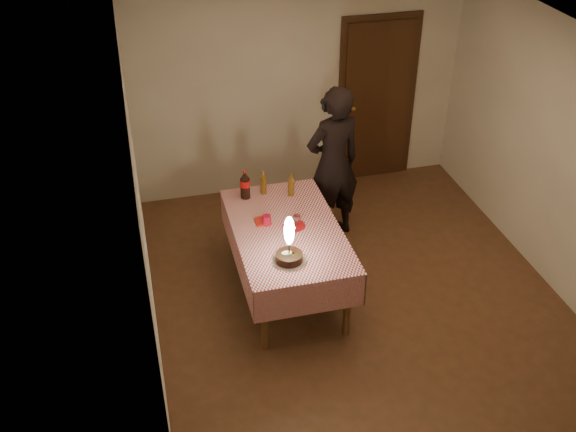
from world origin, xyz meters
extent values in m
cube|color=brown|center=(0.00, 0.00, 0.00)|extent=(4.00, 4.50, 0.01)
cube|color=silver|center=(0.00, 2.25, 1.30)|extent=(4.00, 0.04, 2.60)
cube|color=silver|center=(0.00, -2.25, 1.30)|extent=(4.00, 0.04, 2.60)
cube|color=silver|center=(-2.00, 0.00, 1.30)|extent=(0.04, 4.50, 2.60)
cube|color=silver|center=(2.00, 0.00, 1.30)|extent=(0.04, 4.50, 2.60)
cube|color=silver|center=(0.00, 0.00, 2.60)|extent=(4.00, 4.50, 0.04)
cube|color=#472814|center=(1.00, 2.22, 1.02)|extent=(0.85, 0.05, 2.05)
sphere|color=#B28C33|center=(0.68, 2.17, 1.00)|extent=(0.06, 0.06, 0.06)
cube|color=brown|center=(-0.67, 0.16, 0.74)|extent=(0.90, 1.60, 0.04)
cylinder|color=brown|center=(-1.06, -0.58, 0.36)|extent=(0.07, 0.07, 0.72)
cylinder|color=brown|center=(-0.28, -0.58, 0.36)|extent=(0.07, 0.07, 0.72)
cylinder|color=brown|center=(-1.06, 0.90, 0.36)|extent=(0.07, 0.07, 0.72)
cylinder|color=brown|center=(-0.28, 0.90, 0.36)|extent=(0.07, 0.07, 0.72)
cube|color=silver|center=(-0.67, 0.16, 0.77)|extent=(1.02, 1.72, 0.01)
cube|color=silver|center=(-0.67, -0.70, 0.59)|extent=(1.02, 0.01, 0.34)
cube|color=silver|center=(-0.67, 1.01, 0.59)|extent=(1.02, 0.01, 0.34)
cube|color=silver|center=(-1.17, 0.16, 0.59)|extent=(0.01, 1.72, 0.34)
cube|color=silver|center=(-0.16, 0.16, 0.59)|extent=(0.01, 1.72, 0.34)
cylinder|color=white|center=(-0.77, -0.34, 0.78)|extent=(0.31, 0.31, 0.01)
cylinder|color=black|center=(-0.77, -0.34, 0.82)|extent=(0.24, 0.24, 0.07)
cylinder|color=white|center=(-0.79, -0.33, 0.85)|extent=(0.07, 0.07, 0.00)
sphere|color=red|center=(-0.73, -0.35, 0.86)|extent=(0.02, 0.02, 0.02)
cube|color=#19721E|center=(-0.72, -0.36, 0.85)|extent=(0.02, 0.01, 0.00)
cube|color=#19721E|center=(-0.74, -0.37, 0.85)|extent=(0.01, 0.02, 0.00)
cylinder|color=#262628|center=(-0.77, -0.34, 0.91)|extent=(0.01, 0.01, 0.12)
ellipsoid|color=#FFF2BF|center=(-0.77, -0.34, 1.10)|extent=(0.09, 0.09, 0.29)
sphere|color=white|center=(-0.77, -0.34, 0.99)|extent=(0.04, 0.04, 0.04)
cylinder|color=#AF0C11|center=(-0.59, 0.19, 0.78)|extent=(0.22, 0.22, 0.01)
cylinder|color=#A50B26|center=(-0.83, 0.28, 0.82)|extent=(0.08, 0.08, 0.10)
cylinder|color=silver|center=(-0.55, 0.22, 0.82)|extent=(0.07, 0.07, 0.09)
cube|color=red|center=(-0.86, 0.33, 0.78)|extent=(0.15, 0.15, 0.02)
cylinder|color=black|center=(-0.94, 0.82, 0.88)|extent=(0.10, 0.10, 0.22)
cylinder|color=red|center=(-0.94, 0.82, 0.94)|extent=(0.10, 0.10, 0.07)
cone|color=black|center=(-0.94, 0.82, 1.03)|extent=(0.10, 0.10, 0.08)
cylinder|color=red|center=(-0.94, 0.82, 1.08)|extent=(0.03, 0.03, 0.02)
cylinder|color=#5C3C0F|center=(-0.74, 0.86, 0.86)|extent=(0.06, 0.06, 0.18)
cone|color=#5C3C0F|center=(-0.74, 0.86, 0.98)|extent=(0.06, 0.06, 0.06)
cylinder|color=olive|center=(-0.74, 0.86, 1.02)|extent=(0.02, 0.02, 0.02)
cylinder|color=#5C3C0F|center=(-0.47, 0.75, 0.86)|extent=(0.06, 0.06, 0.18)
cone|color=#5C3C0F|center=(-0.47, 0.75, 0.98)|extent=(0.06, 0.06, 0.06)
cylinder|color=olive|center=(-0.47, 0.75, 1.02)|extent=(0.02, 0.02, 0.02)
imported|color=black|center=(0.08, 1.07, 0.90)|extent=(0.73, 0.56, 1.79)
cube|color=black|center=(0.05, 1.19, 1.53)|extent=(0.15, 0.12, 0.10)
cylinder|color=black|center=(0.03, 1.27, 1.53)|extent=(0.09, 0.09, 0.08)
camera|label=1|loc=(-1.96, -5.03, 4.43)|focal=42.00mm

